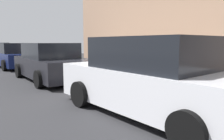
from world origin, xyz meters
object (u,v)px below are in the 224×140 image
at_px(suitcase_silver_4, 148,75).
at_px(parked_car_white_0, 151,79).
at_px(suitcase_navy_0, 207,84).
at_px(suitcase_red_3, 160,76).
at_px(suitcase_maroon_8, 114,69).
at_px(suitcase_maroon_1, 190,77).
at_px(parked_car_navy_2, 14,56).
at_px(bollard_post, 92,63).
at_px(parked_car_charcoal_1, 50,63).
at_px(suitcase_black_5, 137,71).
at_px(suitcase_navy_7, 122,70).
at_px(suitcase_olive_2, 173,76).
at_px(suitcase_teal_6, 130,70).
at_px(fire_hydrant, 102,64).

relative_size(suitcase_silver_4, parked_car_white_0, 0.18).
relative_size(suitcase_navy_0, suitcase_red_3, 1.04).
bearing_deg(suitcase_maroon_8, suitcase_maroon_1, -179.34).
distance_m(suitcase_maroon_8, parked_car_navy_2, 7.56).
relative_size(bollard_post, parked_car_charcoal_1, 0.20).
bearing_deg(parked_car_charcoal_1, suitcase_black_5, -142.34).
bearing_deg(suitcase_maroon_8, parked_car_charcoal_1, 58.16).
relative_size(suitcase_navy_7, suitcase_maroon_8, 0.86).
bearing_deg(suitcase_silver_4, parked_car_white_0, 133.01).
xyz_separation_m(suitcase_olive_2, suitcase_teal_6, (2.09, -0.02, 0.01)).
height_order(suitcase_black_5, suitcase_maroon_8, suitcase_black_5).
bearing_deg(fire_hydrant, suitcase_navy_7, -179.14).
height_order(suitcase_teal_6, suitcase_maroon_8, suitcase_maroon_8).
bearing_deg(suitcase_maroon_8, parked_car_navy_2, 18.01).
relative_size(suitcase_red_3, parked_car_navy_2, 0.17).
xyz_separation_m(suitcase_navy_7, suitcase_maroon_8, (0.51, -0.00, -0.04)).
xyz_separation_m(bollard_post, parked_car_charcoal_1, (-0.07, 2.16, 0.14)).
xyz_separation_m(suitcase_maroon_1, suitcase_maroon_8, (3.70, 0.04, -0.12)).
bearing_deg(suitcase_red_3, suitcase_navy_7, 0.59).
height_order(fire_hydrant, parked_car_navy_2, parked_car_navy_2).
bearing_deg(suitcase_olive_2, suitcase_silver_4, -0.46).
height_order(suitcase_red_3, suitcase_silver_4, suitcase_silver_4).
bearing_deg(parked_car_navy_2, parked_car_charcoal_1, 180.00).
bearing_deg(suitcase_navy_7, parked_car_white_0, 147.69).
bearing_deg(suitcase_navy_0, fire_hydrant, 0.16).
bearing_deg(fire_hydrant, suitcase_maroon_1, -179.18).
height_order(suitcase_black_5, suitcase_teal_6, suitcase_black_5).
bearing_deg(suitcase_black_5, suitcase_silver_4, -171.06).
distance_m(suitcase_maroon_1, suitcase_red_3, 1.17).
bearing_deg(suitcase_black_5, suitcase_maroon_8, -2.18).
distance_m(suitcase_silver_4, suitcase_black_5, 0.51).
relative_size(suitcase_maroon_1, parked_car_white_0, 0.23).
bearing_deg(suitcase_silver_4, suitcase_red_3, 179.78).
xyz_separation_m(suitcase_maroon_1, parked_car_charcoal_1, (5.15, 2.38, 0.21)).
bearing_deg(bollard_post, suitcase_navy_7, -175.17).
bearing_deg(suitcase_olive_2, parked_car_charcoal_1, 27.30).
relative_size(suitcase_red_3, suitcase_silver_4, 0.91).
bearing_deg(suitcase_teal_6, suitcase_olive_2, 179.53).
distance_m(suitcase_red_3, suitcase_black_5, 1.04).
xyz_separation_m(suitcase_navy_0, suitcase_black_5, (2.78, 0.05, 0.09)).
bearing_deg(suitcase_black_5, parked_car_charcoal_1, 37.66).
bearing_deg(suitcase_navy_0, suitcase_olive_2, -1.03).
xyz_separation_m(suitcase_teal_6, parked_car_charcoal_1, (2.46, 2.36, 0.24)).
height_order(suitcase_navy_0, parked_car_navy_2, parked_car_navy_2).
bearing_deg(suitcase_red_3, suitcase_silver_4, -0.22).
bearing_deg(suitcase_red_3, suitcase_maroon_8, 0.44).
relative_size(suitcase_teal_6, fire_hydrant, 0.93).
bearing_deg(suitcase_navy_0, suitcase_black_5, 1.01).
height_order(suitcase_maroon_1, parked_car_white_0, parked_car_white_0).
xyz_separation_m(suitcase_navy_7, bollard_post, (2.03, 0.17, 0.15)).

